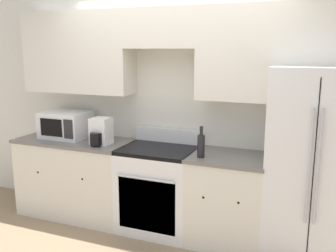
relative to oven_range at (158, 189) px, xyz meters
name	(u,v)px	position (x,y,z in m)	size (l,w,h in m)	color
ground_plane	(157,243)	(0.11, -0.31, -0.47)	(12.00, 12.00, 0.00)	#937A5B
wall_back	(178,84)	(0.12, 0.26, 1.12)	(8.00, 0.39, 2.60)	silver
lower_cabinets_left	(77,177)	(-1.06, 0.00, 0.00)	(1.36, 0.64, 0.92)	silver
lower_cabinets_right	(228,199)	(0.77, 0.00, 0.00)	(0.77, 0.64, 0.92)	silver
oven_range	(158,189)	(0.00, 0.00, 0.00)	(0.79, 0.65, 1.08)	white
refrigerator	(314,164)	(1.55, 0.07, 0.44)	(0.82, 0.80, 1.81)	white
microwave	(66,124)	(-1.22, 0.06, 0.61)	(0.53, 0.42, 0.31)	white
bottle	(201,145)	(0.52, -0.16, 0.58)	(0.07, 0.07, 0.31)	black
paper_towel_holder	(100,132)	(-0.65, -0.09, 0.59)	(0.20, 0.27, 0.30)	white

